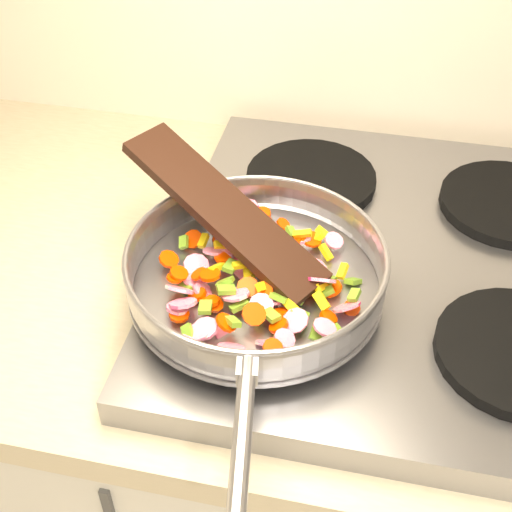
# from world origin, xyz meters

# --- Properties ---
(cooktop) EXTENTS (0.60, 0.60, 0.04)m
(cooktop) POSITION_xyz_m (-0.70, 1.67, 0.92)
(cooktop) COLOR #939399
(cooktop) RESTS_ON counter_top
(grate_fl) EXTENTS (0.19, 0.19, 0.02)m
(grate_fl) POSITION_xyz_m (-0.84, 1.52, 0.95)
(grate_fl) COLOR black
(grate_fl) RESTS_ON cooktop
(grate_bl) EXTENTS (0.19, 0.19, 0.02)m
(grate_bl) POSITION_xyz_m (-0.84, 1.81, 0.95)
(grate_bl) COLOR black
(grate_bl) RESTS_ON cooktop
(grate_br) EXTENTS (0.19, 0.19, 0.02)m
(grate_br) POSITION_xyz_m (-0.56, 1.81, 0.95)
(grate_br) COLOR black
(grate_br) RESTS_ON cooktop
(saute_pan) EXTENTS (0.35, 0.51, 0.06)m
(saute_pan) POSITION_xyz_m (-0.87, 1.55, 0.99)
(saute_pan) COLOR #9E9EA5
(saute_pan) RESTS_ON grate_fl
(vegetable_heap) EXTENTS (0.26, 0.27, 0.06)m
(vegetable_heap) POSITION_xyz_m (-0.87, 1.56, 0.97)
(vegetable_heap) COLOR #E5165C
(vegetable_heap) RESTS_ON saute_pan
(wooden_spatula) EXTENTS (0.28, 0.20, 0.10)m
(wooden_spatula) POSITION_xyz_m (-0.92, 1.61, 1.02)
(wooden_spatula) COLOR black
(wooden_spatula) RESTS_ON saute_pan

